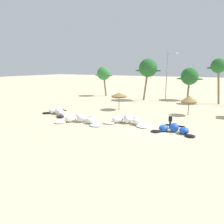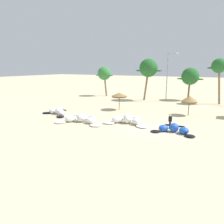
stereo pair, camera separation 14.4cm
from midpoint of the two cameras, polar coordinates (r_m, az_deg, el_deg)
The scene contains 13 objects.
ground_plane at distance 23.78m, azimuth 10.27°, elevation -4.67°, with size 260.00×260.00×0.00m, color beige.
kite_far_left at distance 31.50m, azimuth -14.36°, elevation 0.05°, with size 4.96×2.94×1.07m.
kite_left at distance 26.52m, azimuth -8.27°, elevation -1.96°, with size 6.31×3.56×1.03m.
kite_left_of_center at distance 25.73m, azimuth 4.30°, elevation -2.22°, with size 5.91×2.99×1.13m.
kite_center at distance 23.18m, azimuth 16.45°, elevation -4.47°, with size 4.77×2.20×0.97m.
beach_umbrella_near_van at distance 33.63m, azimuth 2.10°, elevation 4.62°, with size 2.51×2.51×2.76m.
beach_umbrella_middle at distance 31.67m, azimuth 20.29°, elevation 3.26°, with size 2.22×2.22×2.81m.
person_near_kites at distance 24.40m, azimuth 15.59°, elevation -2.50°, with size 0.36×0.24×1.62m.
palm_leftmost at distance 50.10m, azimuth -2.03°, elevation 10.31°, with size 4.65×3.10×6.83m.
palm_left at distance 43.81m, azimuth 9.92°, elevation 11.57°, with size 5.48×3.66×8.39m.
palm_left_of_gap at distance 46.04m, azimuth 20.45°, elevation 8.96°, with size 5.21×3.47×6.63m.
palm_center_left at distance 43.37m, azimuth 27.05°, elevation 10.85°, with size 3.95×2.64×8.29m.
lamppost_west at distance 43.22m, azimuth 15.01°, elevation 9.75°, with size 2.09×0.24×9.45m.
Camera 2 is at (7.12, -21.63, 6.80)m, focal length 33.84 mm.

